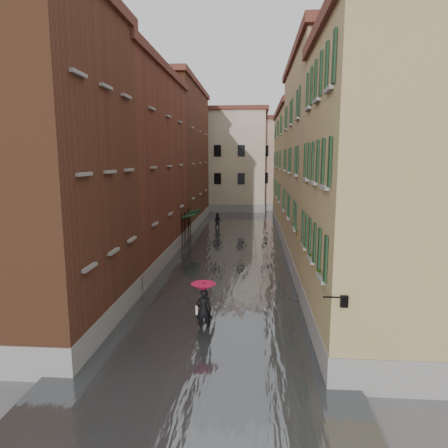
% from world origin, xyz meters
% --- Properties ---
extents(ground, '(120.00, 120.00, 0.00)m').
position_xyz_m(ground, '(0.00, 0.00, 0.00)').
color(ground, '#5C5C5E').
rests_on(ground, ground).
extents(floodwater, '(10.00, 60.00, 0.20)m').
position_xyz_m(floodwater, '(0.00, 13.00, 0.10)').
color(floodwater, '#4B4F53').
rests_on(floodwater, ground).
extents(building_left_near, '(6.00, 8.00, 13.00)m').
position_xyz_m(building_left_near, '(-7.00, -2.00, 6.50)').
color(building_left_near, brown).
rests_on(building_left_near, ground).
extents(building_left_mid, '(6.00, 14.00, 12.50)m').
position_xyz_m(building_left_mid, '(-7.00, 9.00, 6.25)').
color(building_left_mid, brown).
rests_on(building_left_mid, ground).
extents(building_left_far, '(6.00, 16.00, 14.00)m').
position_xyz_m(building_left_far, '(-7.00, 24.00, 7.00)').
color(building_left_far, brown).
rests_on(building_left_far, ground).
extents(building_right_near, '(6.00, 8.00, 11.50)m').
position_xyz_m(building_right_near, '(7.00, -2.00, 5.75)').
color(building_right_near, '#A08D52').
rests_on(building_right_near, ground).
extents(building_right_mid, '(6.00, 14.00, 13.00)m').
position_xyz_m(building_right_mid, '(7.00, 9.00, 6.50)').
color(building_right_mid, '#987F5C').
rests_on(building_right_mid, ground).
extents(building_right_far, '(6.00, 16.00, 11.50)m').
position_xyz_m(building_right_far, '(7.00, 24.00, 5.75)').
color(building_right_far, '#A08D52').
rests_on(building_right_far, ground).
extents(building_end_cream, '(12.00, 9.00, 13.00)m').
position_xyz_m(building_end_cream, '(-3.00, 38.00, 6.50)').
color(building_end_cream, beige).
rests_on(building_end_cream, ground).
extents(building_end_pink, '(10.00, 9.00, 12.00)m').
position_xyz_m(building_end_pink, '(6.00, 40.00, 6.00)').
color(building_end_pink, tan).
rests_on(building_end_pink, ground).
extents(awning_near, '(1.09, 3.13, 2.80)m').
position_xyz_m(awning_near, '(-3.48, 14.69, 2.47)').
color(awning_near, '#16331E').
rests_on(awning_near, ground).
extents(awning_far, '(1.09, 2.80, 2.80)m').
position_xyz_m(awning_far, '(-3.49, 15.90, 2.46)').
color(awning_far, '#16331E').
rests_on(awning_far, ground).
extents(wall_lantern, '(0.71, 0.22, 0.35)m').
position_xyz_m(wall_lantern, '(4.33, -6.00, 3.01)').
color(wall_lantern, black).
rests_on(wall_lantern, ground).
extents(window_planters, '(0.59, 10.66, 0.84)m').
position_xyz_m(window_planters, '(4.12, 0.58, 3.51)').
color(window_planters, brown).
rests_on(window_planters, ground).
extents(pedestrian_main, '(1.05, 1.05, 2.06)m').
position_xyz_m(pedestrian_main, '(-0.32, -1.84, 1.28)').
color(pedestrian_main, black).
rests_on(pedestrian_main, ground).
extents(pedestrian_far, '(0.88, 0.72, 1.67)m').
position_xyz_m(pedestrian_far, '(-1.91, 21.81, 0.83)').
color(pedestrian_far, black).
rests_on(pedestrian_far, ground).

